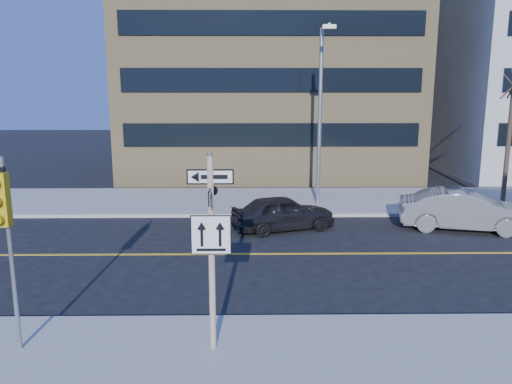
{
  "coord_description": "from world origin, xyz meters",
  "views": [
    {
      "loc": [
        0.76,
        -12.06,
        5.37
      ],
      "look_at": [
        0.98,
        4.0,
        2.14
      ],
      "focal_mm": 35.0,
      "sensor_mm": 36.0,
      "label": 1
    }
  ],
  "objects_px": {
    "parked_car_a": "(283,213)",
    "streetlight_a": "(321,106)",
    "sign_pole": "(211,242)",
    "traffic_signal": "(3,215)",
    "parked_car_b": "(464,210)"
  },
  "relations": [
    {
      "from": "sign_pole",
      "to": "parked_car_a",
      "type": "relative_size",
      "value": 1.0
    },
    {
      "from": "sign_pole",
      "to": "traffic_signal",
      "type": "bearing_deg",
      "value": -177.89
    },
    {
      "from": "parked_car_b",
      "to": "streetlight_a",
      "type": "distance_m",
      "value": 7.59
    },
    {
      "from": "parked_car_a",
      "to": "traffic_signal",
      "type": "bearing_deg",
      "value": 128.84
    },
    {
      "from": "traffic_signal",
      "to": "streetlight_a",
      "type": "bearing_deg",
      "value": 59.2
    },
    {
      "from": "parked_car_a",
      "to": "parked_car_b",
      "type": "height_order",
      "value": "parked_car_b"
    },
    {
      "from": "parked_car_a",
      "to": "sign_pole",
      "type": "bearing_deg",
      "value": 148.69
    },
    {
      "from": "traffic_signal",
      "to": "parked_car_a",
      "type": "relative_size",
      "value": 0.98
    },
    {
      "from": "parked_car_a",
      "to": "streetlight_a",
      "type": "height_order",
      "value": "streetlight_a"
    },
    {
      "from": "parked_car_b",
      "to": "streetlight_a",
      "type": "bearing_deg",
      "value": 66.55
    },
    {
      "from": "sign_pole",
      "to": "traffic_signal",
      "type": "relative_size",
      "value": 1.02
    },
    {
      "from": "traffic_signal",
      "to": "parked_car_b",
      "type": "relative_size",
      "value": 0.82
    },
    {
      "from": "parked_car_a",
      "to": "streetlight_a",
      "type": "bearing_deg",
      "value": -46.14
    },
    {
      "from": "parked_car_b",
      "to": "streetlight_a",
      "type": "relative_size",
      "value": 0.61
    },
    {
      "from": "parked_car_b",
      "to": "streetlight_a",
      "type": "height_order",
      "value": "streetlight_a"
    }
  ]
}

